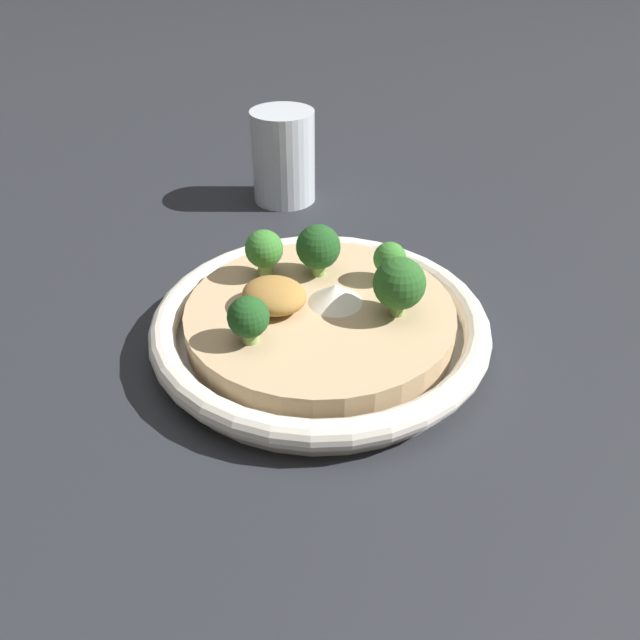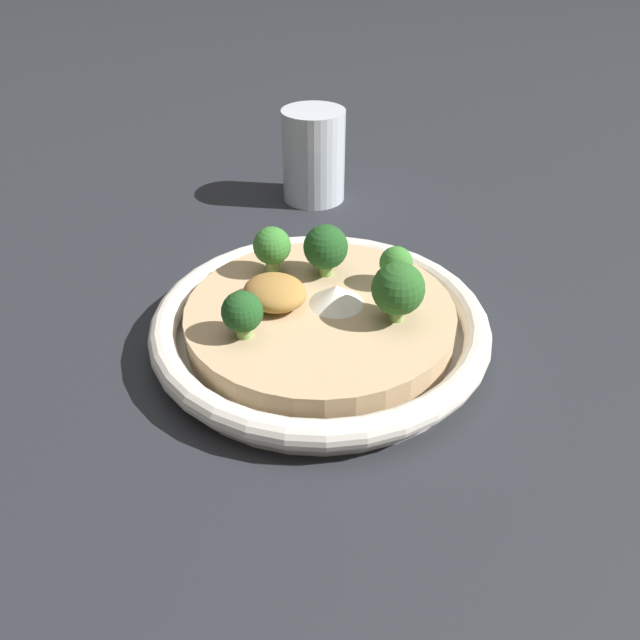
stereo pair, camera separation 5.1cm
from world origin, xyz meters
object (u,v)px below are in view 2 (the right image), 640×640
Objects in this scene: broccoli_back_right at (396,264)px; broccoli_front_left at (242,313)px; broccoli_back at (326,248)px; broccoli_right at (398,289)px; drinking_glass at (314,156)px; risotto_bowl at (320,324)px; broccoli_left at (272,247)px.

broccoli_back_right is 0.94× the size of broccoli_front_left.
broccoli_back_right is at bearing 26.34° from broccoli_back.
broccoli_front_left is at bearing -105.99° from broccoli_back_right.
broccoli_front_left is (-0.07, -0.09, -0.01)m from broccoli_right.
drinking_glass reaches higher than broccoli_front_left.
broccoli_front_left reaches higher than broccoli_back_right.
drinking_glass is (-0.26, 0.17, -0.01)m from broccoli_right.
broccoli_right reaches higher than broccoli_front_left.
broccoli_back_right is at bearing 74.01° from broccoli_front_left.
drinking_glass is (-0.20, 0.20, 0.03)m from risotto_bowl.
broccoli_back is 0.09m from broccoli_right.
broccoli_front_left is (0.02, -0.11, -0.01)m from broccoli_back.
drinking_glass is at bearing 134.84° from risotto_bowl.
broccoli_back is 1.22× the size of broccoli_front_left.
drinking_glass is at bearing 136.34° from broccoli_back.
broccoli_left is 1.13× the size of broccoli_front_left.
broccoli_right is at bearing 7.78° from broccoli_left.
risotto_bowl is 0.08m from broccoli_front_left.
broccoli_back_right is 0.26m from drinking_glass.
drinking_glass is at bearing 124.60° from broccoli_front_left.
risotto_bowl is at bearing -153.04° from broccoli_right.
broccoli_back is 0.05m from broccoli_left.
broccoli_back_right is 0.14m from broccoli_front_left.
broccoli_left is (-0.09, -0.06, 0.00)m from broccoli_back_right.
broccoli_front_left is 0.33m from drinking_glass.
broccoli_left is 0.86× the size of broccoli_right.
risotto_bowl is 7.35× the size of broccoli_front_left.
broccoli_front_left is at bearing -102.95° from risotto_bowl.
risotto_bowl is at bearing -45.16° from drinking_glass.
broccoli_back is (-0.03, 0.04, 0.04)m from risotto_bowl.
broccoli_front_left is 0.36× the size of drinking_glass.
broccoli_back_right is 0.72× the size of broccoli_right.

